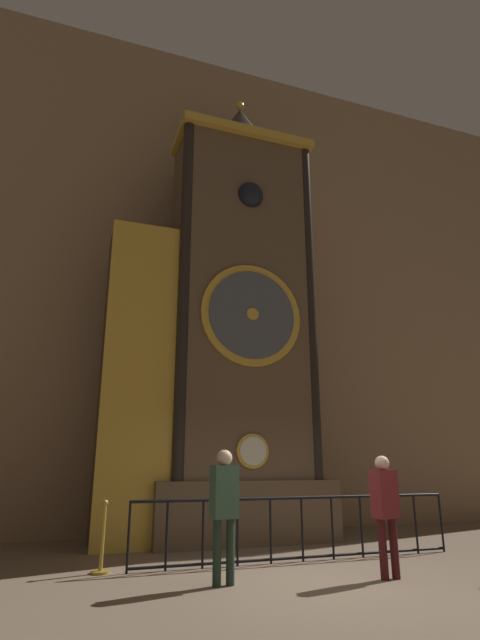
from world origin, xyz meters
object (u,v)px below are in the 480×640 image
visitor_far (385,503)px  stanchion_post (102,549)px  clock_tower (222,329)px  visitor_near (224,502)px

visitor_far → stanchion_post: size_ratio=1.63×
clock_tower → visitor_near: bearing=-106.6°
visitor_near → clock_tower: bearing=66.2°
visitor_far → clock_tower: bearing=98.1°
clock_tower → visitor_near: (-1.03, -3.47, -3.34)m
visitor_near → stanchion_post: 2.04m
clock_tower → visitor_far: (1.19, -3.86, -3.38)m
visitor_far → stanchion_post: 4.05m
visitor_near → stanchion_post: visitor_near is taller
clock_tower → visitor_near: size_ratio=6.27×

